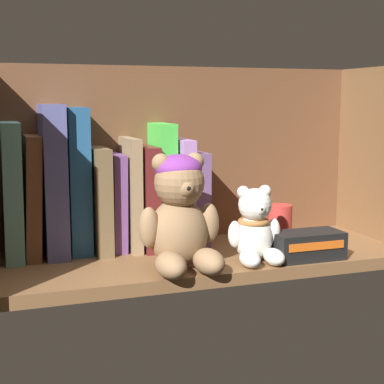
# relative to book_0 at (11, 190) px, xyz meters

# --- Properties ---
(shelf_board) EXTENTS (0.66, 0.24, 0.02)m
(shelf_board) POSITION_rel_book_0_xyz_m (0.30, -0.09, -0.12)
(shelf_board) COLOR brown
(shelf_board) RESTS_ON ground
(shelf_back_panel) EXTENTS (0.69, 0.01, 0.33)m
(shelf_back_panel) POSITION_rel_book_0_xyz_m (0.30, 0.04, 0.04)
(shelf_back_panel) COLOR brown
(shelf_back_panel) RESTS_ON ground
(shelf_side_panel_right) EXTENTS (0.02, 0.27, 0.33)m
(shelf_side_panel_right) POSITION_rel_book_0_xyz_m (0.64, -0.09, 0.04)
(shelf_side_panel_right) COLOR brown
(shelf_side_panel_right) RESTS_ON ground
(book_0) EXTENTS (0.03, 0.14, 0.22)m
(book_0) POSITION_rel_book_0_xyz_m (0.00, 0.00, 0.00)
(book_0) COLOR #64A19A
(book_0) RESTS_ON shelf_board
(book_1) EXTENTS (0.03, 0.13, 0.20)m
(book_1) POSITION_rel_book_0_xyz_m (0.03, 0.00, -0.01)
(book_1) COLOR brown
(book_1) RESTS_ON shelf_board
(book_2) EXTENTS (0.04, 0.14, 0.25)m
(book_2) POSITION_rel_book_0_xyz_m (0.07, -0.00, 0.01)
(book_2) COLOR #535691
(book_2) RESTS_ON shelf_board
(book_3) EXTENTS (0.03, 0.10, 0.24)m
(book_3) POSITION_rel_book_0_xyz_m (0.10, 0.00, 0.01)
(book_3) COLOR #235685
(book_3) RESTS_ON shelf_board
(book_4) EXTENTS (0.03, 0.13, 0.18)m
(book_4) POSITION_rel_book_0_xyz_m (0.14, 0.00, -0.02)
(book_4) COLOR brown
(book_4) RESTS_ON shelf_board
(book_5) EXTENTS (0.02, 0.10, 0.16)m
(book_5) POSITION_rel_book_0_xyz_m (0.17, 0.00, -0.03)
(book_5) COLOR #673E7A
(book_5) RESTS_ON shelf_board
(book_6) EXTENTS (0.02, 0.13, 0.19)m
(book_6) POSITION_rel_book_0_xyz_m (0.19, -0.00, -0.01)
(book_6) COLOR #957C56
(book_6) RESTS_ON shelf_board
(book_7) EXTENTS (0.03, 0.14, 0.18)m
(book_7) POSITION_rel_book_0_xyz_m (0.22, -0.00, -0.02)
(book_7) COLOR maroon
(book_7) RESTS_ON shelf_board
(book_8) EXTENTS (0.03, 0.11, 0.21)m
(book_8) POSITION_rel_book_0_xyz_m (0.25, -0.00, -0.00)
(book_8) COLOR #46CD43
(book_8) RESTS_ON shelf_board
(book_9) EXTENTS (0.02, 0.14, 0.19)m
(book_9) POSITION_rel_book_0_xyz_m (0.28, -0.00, -0.02)
(book_9) COLOR #B27ECB
(book_9) RESTS_ON shelf_board
(book_10) EXTENTS (0.02, 0.12, 0.16)m
(book_10) POSITION_rel_book_0_xyz_m (0.31, 0.00, -0.03)
(book_10) COLOR #6F4E7E
(book_10) RESTS_ON shelf_board
(teddy_bear_larger) EXTENTS (0.13, 0.13, 0.18)m
(teddy_bear_larger) POSITION_rel_book_0_xyz_m (0.23, -0.16, -0.03)
(teddy_bear_larger) COLOR #93704C
(teddy_bear_larger) RESTS_ON shelf_board
(teddy_bear_smaller) EXTENTS (0.09, 0.09, 0.12)m
(teddy_bear_smaller) POSITION_rel_book_0_xyz_m (0.36, -0.16, -0.06)
(teddy_bear_smaller) COLOR white
(teddy_bear_smaller) RESTS_ON shelf_board
(pillar_candle) EXTENTS (0.04, 0.04, 0.07)m
(pillar_candle) POSITION_rel_book_0_xyz_m (0.45, -0.07, -0.07)
(pillar_candle) COLOR #C63833
(pillar_candle) RESTS_ON shelf_board
(small_product_box) EXTENTS (0.11, 0.06, 0.04)m
(small_product_box) POSITION_rel_book_0_xyz_m (0.45, -0.17, -0.09)
(small_product_box) COLOR black
(small_product_box) RESTS_ON shelf_board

